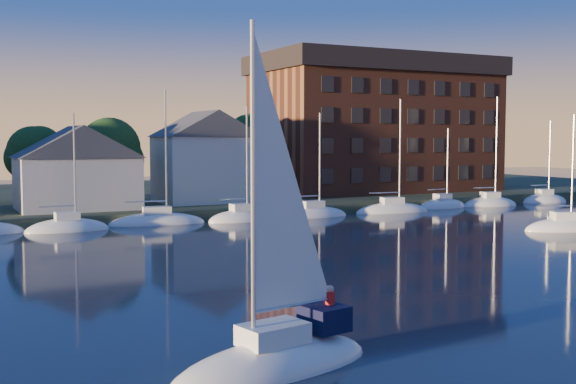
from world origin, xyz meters
TOP-DOWN VIEW (x-y plane):
  - shoreline_land at (0.00, 75.00)m, footprint 160.00×50.00m
  - wooden_dock at (0.00, 52.00)m, footprint 120.00×3.00m
  - clubhouse_centre at (-6.00, 57.00)m, footprint 11.55×8.40m
  - clubhouse_east at (8.00, 59.00)m, footprint 10.50×8.40m
  - condo_block at (34.00, 64.95)m, footprint 31.00×17.00m
  - tree_line at (2.00, 63.00)m, footprint 93.40×5.40m
  - moored_fleet at (4.00, 49.00)m, footprint 95.50×2.40m
  - hero_sailboat at (-8.90, 7.15)m, footprint 8.40×4.07m
  - drifting_sailboat_right at (29.10, 29.17)m, footprint 7.19×4.62m

SIDE VIEW (x-z plane):
  - shoreline_land at x=0.00m, z-range -1.00..1.00m
  - wooden_dock at x=0.00m, z-range -0.50..0.50m
  - drifting_sailboat_right at x=29.10m, z-range -5.38..5.58m
  - moored_fleet at x=4.00m, z-range -5.93..6.12m
  - hero_sailboat at x=-8.90m, z-range -5.85..6.94m
  - clubhouse_centre at x=-6.00m, z-range 1.09..9.17m
  - clubhouse_east at x=8.00m, z-range 1.10..10.90m
  - tree_line at x=2.00m, z-range 2.73..11.63m
  - condo_block at x=34.00m, z-range 1.09..18.49m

